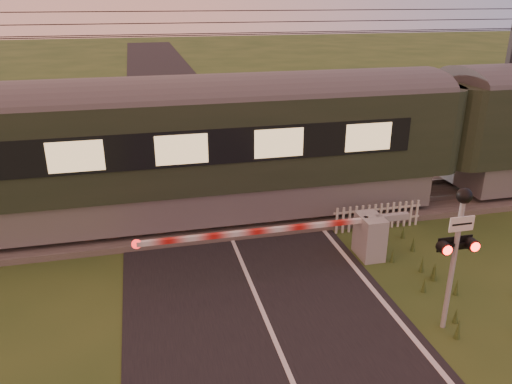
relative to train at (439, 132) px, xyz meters
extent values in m
plane|color=#274219|center=(-7.28, -6.50, -2.32)|extent=(160.00, 160.00, 0.00)
cube|color=black|center=(-7.28, -6.50, -2.31)|extent=(6.00, 140.00, 0.02)
cube|color=#47423D|center=(-7.28, 0.00, -2.26)|extent=(140.00, 3.40, 0.24)
cube|color=slate|center=(-7.28, -0.72, -2.06)|extent=(140.00, 0.08, 0.14)
cube|color=slate|center=(-7.28, 0.72, -2.06)|extent=(140.00, 0.08, 0.14)
cube|color=#2D2116|center=(-7.28, 0.00, -2.13)|extent=(0.24, 2.20, 0.06)
cylinder|color=black|center=(-7.28, -0.30, 3.18)|extent=(120.00, 0.02, 0.02)
cylinder|color=black|center=(-7.28, 0.30, 3.18)|extent=(120.00, 0.02, 0.02)
cylinder|color=black|center=(-7.28, 0.00, 3.78)|extent=(120.00, 0.02, 0.02)
cylinder|color=black|center=(-7.28, 0.00, 3.48)|extent=(120.00, 0.02, 0.02)
cube|color=slate|center=(-11.19, 0.00, -1.48)|extent=(20.52, 2.72, 1.02)
cube|color=#212C1D|center=(-11.19, 0.00, 0.30)|extent=(21.38, 2.95, 2.54)
cylinder|color=#4C4C4F|center=(-11.19, 0.00, 1.57)|extent=(21.38, 1.03, 1.03)
cube|color=#FFD893|center=(-11.19, -1.52, 0.43)|extent=(18.38, 0.04, 0.79)
cube|color=gray|center=(-3.92, -3.35, -1.74)|extent=(0.58, 0.89, 1.16)
cylinder|color=gray|center=(-4.07, -3.35, -1.74)|extent=(0.13, 0.13, 1.16)
cube|color=gray|center=(-3.34, -3.35, -1.25)|extent=(0.95, 0.17, 0.17)
cube|color=red|center=(-6.97, -3.35, -1.25)|extent=(5.80, 0.12, 0.12)
cylinder|color=red|center=(-9.88, -3.35, -1.25)|extent=(0.23, 0.04, 0.23)
cylinder|color=gray|center=(-3.72, -6.55, -0.90)|extent=(0.10, 0.10, 2.84)
cube|color=white|center=(-3.72, -6.61, 0.09)|extent=(0.52, 0.03, 0.30)
sphere|color=black|center=(-3.72, -6.55, 0.65)|extent=(0.30, 0.30, 0.30)
cube|color=black|center=(-3.72, -6.55, -0.38)|extent=(0.71, 0.06, 0.06)
cylinder|color=#FF140C|center=(-4.02, -6.73, -0.38)|extent=(0.19, 0.02, 0.19)
cylinder|color=#FF140C|center=(-3.42, -6.73, -0.38)|extent=(0.19, 0.02, 0.19)
cube|color=black|center=(-3.72, -6.50, -0.38)|extent=(0.76, 0.02, 0.30)
cube|color=silver|center=(-2.96, -1.87, -2.05)|extent=(2.77, 0.04, 0.05)
cube|color=silver|center=(-2.96, -1.87, -1.69)|extent=(2.77, 0.04, 0.05)
cube|color=#2D2D30|center=(4.14, 2.30, 1.44)|extent=(0.24, 0.24, 7.52)
camera|label=1|loc=(-9.56, -14.11, 4.18)|focal=35.00mm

